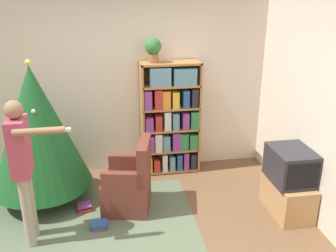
{
  "coord_description": "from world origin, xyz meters",
  "views": [
    {
      "loc": [
        -0.27,
        -3.3,
        2.65
      ],
      "look_at": [
        0.44,
        0.87,
        1.05
      ],
      "focal_mm": 40.0,
      "sensor_mm": 36.0,
      "label": 1
    }
  ],
  "objects_px": {
    "bookshelf": "(171,119)",
    "television": "(291,165)",
    "christmas_tree": "(37,128)",
    "armchair": "(130,185)",
    "potted_plant": "(153,49)",
    "standing_person": "(23,162)"
  },
  "relations": [
    {
      "from": "bookshelf",
      "to": "television",
      "type": "relative_size",
      "value": 2.87
    },
    {
      "from": "christmas_tree",
      "to": "television",
      "type": "bearing_deg",
      "value": -15.55
    },
    {
      "from": "bookshelf",
      "to": "armchair",
      "type": "bearing_deg",
      "value": -126.12
    },
    {
      "from": "christmas_tree",
      "to": "potted_plant",
      "type": "distance_m",
      "value": 1.83
    },
    {
      "from": "television",
      "to": "potted_plant",
      "type": "distance_m",
      "value": 2.32
    },
    {
      "from": "armchair",
      "to": "television",
      "type": "bearing_deg",
      "value": 89.93
    },
    {
      "from": "potted_plant",
      "to": "standing_person",
      "type": "bearing_deg",
      "value": -137.9
    },
    {
      "from": "television",
      "to": "standing_person",
      "type": "height_order",
      "value": "standing_person"
    },
    {
      "from": "armchair",
      "to": "bookshelf",
      "type": "bearing_deg",
      "value": 156.04
    },
    {
      "from": "bookshelf",
      "to": "standing_person",
      "type": "height_order",
      "value": "bookshelf"
    },
    {
      "from": "bookshelf",
      "to": "television",
      "type": "bearing_deg",
      "value": -48.02
    },
    {
      "from": "television",
      "to": "standing_person",
      "type": "xyz_separation_m",
      "value": [
        -3.0,
        -0.04,
        0.31
      ]
    },
    {
      "from": "television",
      "to": "standing_person",
      "type": "bearing_deg",
      "value": -179.26
    },
    {
      "from": "christmas_tree",
      "to": "standing_person",
      "type": "relative_size",
      "value": 1.14
    },
    {
      "from": "potted_plant",
      "to": "christmas_tree",
      "type": "bearing_deg",
      "value": -161.1
    },
    {
      "from": "christmas_tree",
      "to": "potted_plant",
      "type": "bearing_deg",
      "value": 18.9
    },
    {
      "from": "television",
      "to": "potted_plant",
      "type": "bearing_deg",
      "value": 137.02
    },
    {
      "from": "television",
      "to": "potted_plant",
      "type": "xyz_separation_m",
      "value": [
        -1.46,
        1.36,
        1.2
      ]
    },
    {
      "from": "christmas_tree",
      "to": "armchair",
      "type": "bearing_deg",
      "value": -21.07
    },
    {
      "from": "standing_person",
      "to": "armchair",
      "type": "bearing_deg",
      "value": 111.38
    },
    {
      "from": "bookshelf",
      "to": "armchair",
      "type": "xyz_separation_m",
      "value": [
        -0.68,
        -0.94,
        -0.51
      ]
    },
    {
      "from": "armchair",
      "to": "christmas_tree",
      "type": "bearing_deg",
      "value": -98.91
    }
  ]
}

